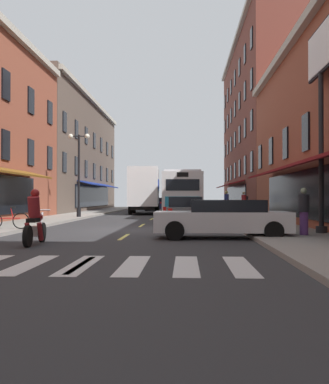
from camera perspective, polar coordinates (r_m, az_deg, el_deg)
name	(u,v)px	position (r m, az deg, el deg)	size (l,w,h in m)	color
ground_plane	(135,231)	(19.26, -3.82, -5.05)	(34.80, 80.00, 0.10)	#333335
lane_centre_dashes	(135,230)	(19.01, -3.91, -4.95)	(0.14, 73.90, 0.01)	#DBCC4C
crosswalk_near	(81,265)	(9.44, -10.80, -9.24)	(7.10, 2.80, 0.01)	silver
sidewalk_left	(2,228)	(20.76, -20.27, -4.36)	(3.00, 80.00, 0.14)	gray
sidewalk_right	(272,229)	(19.49, 13.74, -4.63)	(3.00, 80.00, 0.14)	gray
billboard_sign	(321,75)	(17.26, 19.61, 14.11)	(0.40, 2.80, 7.44)	black
transit_bus	(182,194)	(32.69, 2.29, -0.27)	(2.76, 11.80, 3.16)	silver
box_truck	(145,191)	(37.82, -2.60, 0.19)	(2.72, 7.52, 3.87)	white
sedan_near	(185,210)	(23.07, 2.69, -2.40)	(1.99, 4.82, 1.44)	#515154
sedan_mid	(155,204)	(47.34, -1.25, -1.56)	(1.99, 4.32, 1.38)	navy
sedan_far	(223,218)	(15.35, 7.59, -3.39)	(4.63, 2.02, 1.32)	silver
motorcycle_rider	(35,221)	(13.65, -16.44, -3.62)	(0.62, 2.07, 1.66)	black
bicycle_near	(8,220)	(18.77, -19.68, -3.44)	(1.70, 0.48, 0.91)	black
pedestrian_near	(244,202)	(35.20, 10.27, -1.28)	(0.52, 0.39, 1.73)	maroon
pedestrian_mid	(304,211)	(15.63, 17.62, -2.33)	(0.36, 0.36, 1.60)	#66387F
pedestrian_far	(227,202)	(34.37, 8.05, -1.28)	(0.36, 0.36, 1.79)	#B29947
street_lamp_twin	(79,171)	(29.45, -11.05, 2.71)	(1.42, 0.32, 5.46)	black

